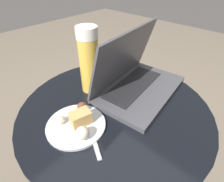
{
  "coord_description": "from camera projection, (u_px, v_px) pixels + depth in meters",
  "views": [
    {
      "loc": [
        -0.34,
        -0.3,
        0.97
      ],
      "look_at": [
        -0.01,
        0.01,
        0.63
      ],
      "focal_mm": 28.0,
      "sensor_mm": 36.0,
      "label": 1
    }
  ],
  "objects": [
    {
      "name": "beer_glass",
      "position": [
        89.0,
        61.0,
        0.62
      ],
      "size": [
        0.07,
        0.07,
        0.24
      ],
      "color": "gold",
      "rests_on": "table"
    },
    {
      "name": "laptop",
      "position": [
        135.0,
        79.0,
        0.67
      ],
      "size": [
        0.38,
        0.26,
        0.23
      ],
      "color": "#47474C",
      "rests_on": "table"
    },
    {
      "name": "table",
      "position": [
        115.0,
        135.0,
        0.71
      ],
      "size": [
        0.66,
        0.66,
        0.56
      ],
      "color": "#9E9EA3",
      "rests_on": "ground_plane"
    },
    {
      "name": "fork",
      "position": [
        90.0,
        128.0,
        0.53
      ],
      "size": [
        0.11,
        0.18,
        0.0
      ],
      "color": "#B2B2B7",
      "rests_on": "table"
    },
    {
      "name": "snack_plate",
      "position": [
        78.0,
        123.0,
        0.53
      ],
      "size": [
        0.18,
        0.18,
        0.05
      ],
      "color": "silver",
      "rests_on": "table"
    }
  ]
}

